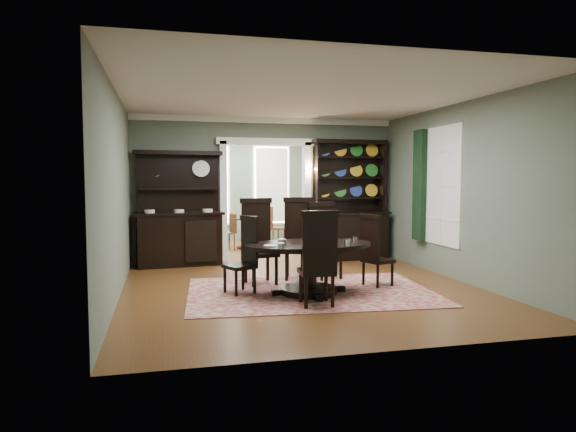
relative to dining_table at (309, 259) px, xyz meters
name	(u,v)px	position (x,y,z in m)	size (l,w,h in m)	color
room	(302,188)	(0.01, 0.39, 1.04)	(5.51, 6.01, 3.01)	brown
parlor	(247,187)	(0.01, 5.88, 0.98)	(3.51, 3.50, 3.01)	brown
doorway_trim	(266,184)	(0.01, 3.35, 1.08)	(2.08, 0.25, 2.57)	white
right_window	(431,186)	(2.70, 1.27, 1.07)	(0.15, 1.47, 2.12)	white
wall_sconce	(311,171)	(0.96, 3.19, 1.36)	(0.27, 0.21, 0.21)	#B87B31
rug	(310,292)	(0.06, 0.12, -0.53)	(3.68, 2.56, 0.01)	maroon
dining_table	(309,259)	(0.00, 0.00, 0.00)	(2.01, 1.90, 0.77)	black
centerpiece	(312,239)	(0.02, -0.08, 0.30)	(1.42, 0.91, 0.23)	silver
chair_far_left	(258,239)	(-0.58, 0.99, 0.21)	(0.59, 0.57, 1.41)	black
chair_far_mid	(299,236)	(0.17, 1.25, 0.20)	(0.63, 0.62, 1.41)	black
chair_far_right	(323,238)	(0.60, 1.17, 0.16)	(0.56, 0.54, 1.32)	black
chair_end_left	(245,253)	(-0.91, 0.31, 0.08)	(0.55, 0.56, 1.17)	black
chair_end_right	(374,249)	(1.15, 0.25, 0.08)	(0.54, 0.55, 1.16)	black
chair_near	(318,257)	(-0.10, -0.80, 0.16)	(0.51, 0.49, 1.31)	black
sideboard	(179,226)	(-1.80, 3.08, 0.26)	(1.78, 0.77, 2.28)	black
welsh_dresser	(350,216)	(1.80, 3.07, 0.39)	(1.67, 0.69, 2.55)	black
parlor_table	(246,228)	(-0.13, 5.14, -0.03)	(0.83, 0.83, 0.77)	brown
parlor_chair_left	(229,231)	(-0.56, 5.01, -0.06)	(0.41, 0.40, 0.88)	brown
parlor_chair_right	(273,226)	(0.54, 5.11, 0.03)	(0.48, 0.47, 1.05)	brown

